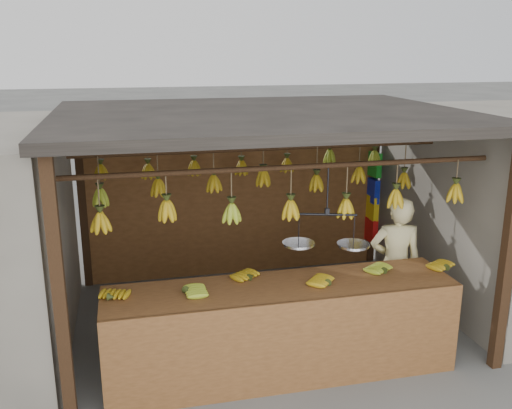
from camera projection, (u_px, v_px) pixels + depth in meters
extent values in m
plane|color=#5B5B57|center=(262.00, 319.00, 6.61)|extent=(80.00, 80.00, 0.00)
cube|color=black|center=(60.00, 298.00, 4.46)|extent=(0.10, 0.10, 2.30)
cube|color=black|center=(507.00, 257.00, 5.33)|extent=(0.10, 0.10, 2.30)
cube|color=black|center=(82.00, 201.00, 7.27)|extent=(0.10, 0.10, 2.30)
cube|color=black|center=(373.00, 184.00, 8.15)|extent=(0.10, 0.10, 2.30)
cube|color=black|center=(262.00, 116.00, 5.98)|extent=(4.30, 3.30, 0.10)
cylinder|color=black|center=(289.00, 167.00, 5.14)|extent=(4.00, 0.05, 0.05)
cylinder|color=black|center=(262.00, 149.00, 6.08)|extent=(4.00, 0.05, 0.05)
cylinder|color=black|center=(243.00, 135.00, 7.01)|extent=(4.00, 0.05, 0.05)
cube|color=brown|center=(236.00, 210.00, 7.78)|extent=(4.00, 0.06, 1.80)
cube|color=brown|center=(281.00, 289.00, 5.33)|extent=(3.31, 0.74, 0.08)
cube|color=brown|center=(292.00, 348.00, 5.10)|extent=(3.31, 0.04, 0.90)
cube|color=black|center=(114.00, 371.00, 4.81)|extent=(0.07, 0.07, 0.82)
cube|color=black|center=(445.00, 330.00, 5.49)|extent=(0.07, 0.07, 0.82)
cube|color=black|center=(114.00, 335.00, 5.41)|extent=(0.07, 0.07, 0.82)
cube|color=black|center=(413.00, 303.00, 6.09)|extent=(0.07, 0.07, 0.82)
ellipsoid|color=#AE8712|center=(111.00, 298.00, 4.98)|extent=(0.25, 0.28, 0.06)
ellipsoid|color=#92A523|center=(186.00, 292.00, 5.10)|extent=(0.25, 0.19, 0.06)
ellipsoid|color=#AE8712|center=(252.00, 277.00, 5.42)|extent=(0.28, 0.30, 0.06)
ellipsoid|color=#AE8712|center=(329.00, 282.00, 5.31)|extent=(0.30, 0.29, 0.06)
ellipsoid|color=#92A523|center=(386.00, 271.00, 5.59)|extent=(0.28, 0.30, 0.06)
ellipsoid|color=#AE8712|center=(448.00, 268.00, 5.67)|extent=(0.27, 0.30, 0.06)
ellipsoid|color=#AE8712|center=(101.00, 222.00, 4.92)|extent=(0.16, 0.16, 0.28)
ellipsoid|color=#AE8712|center=(167.00, 211.00, 4.99)|extent=(0.16, 0.16, 0.28)
ellipsoid|color=#92A523|center=(232.00, 213.00, 5.15)|extent=(0.16, 0.16, 0.28)
ellipsoid|color=#AE8712|center=(291.00, 210.00, 5.29)|extent=(0.16, 0.16, 0.28)
ellipsoid|color=#AE8712|center=(346.00, 208.00, 5.39)|extent=(0.16, 0.16, 0.28)
ellipsoid|color=#AE8712|center=(395.00, 198.00, 5.52)|extent=(0.16, 0.16, 0.28)
ellipsoid|color=#AE8712|center=(455.00, 193.00, 5.57)|extent=(0.16, 0.16, 0.28)
ellipsoid|color=#92A523|center=(100.00, 198.00, 5.77)|extent=(0.16, 0.16, 0.28)
ellipsoid|color=#AE8712|center=(158.00, 187.00, 5.95)|extent=(0.16, 0.16, 0.28)
ellipsoid|color=#AE8712|center=(214.00, 183.00, 6.08)|extent=(0.16, 0.16, 0.28)
ellipsoid|color=#AE8712|center=(263.00, 178.00, 6.20)|extent=(0.16, 0.16, 0.28)
ellipsoid|color=#AE8712|center=(316.00, 183.00, 6.30)|extent=(0.16, 0.16, 0.28)
ellipsoid|color=#AE8712|center=(359.00, 175.00, 6.43)|extent=(0.16, 0.16, 0.28)
ellipsoid|color=#AE8712|center=(404.00, 180.00, 6.54)|extent=(0.16, 0.16, 0.28)
ellipsoid|color=#AE8712|center=(101.00, 172.00, 6.71)|extent=(0.16, 0.16, 0.28)
ellipsoid|color=#AE8712|center=(148.00, 171.00, 6.84)|extent=(0.16, 0.16, 0.28)
ellipsoid|color=#AE8712|center=(194.00, 168.00, 6.98)|extent=(0.16, 0.16, 0.28)
ellipsoid|color=#AE8712|center=(241.00, 168.00, 7.16)|extent=(0.16, 0.16, 0.28)
ellipsoid|color=#AE8712|center=(287.00, 165.00, 7.29)|extent=(0.16, 0.16, 0.28)
ellipsoid|color=#92A523|center=(330.00, 157.00, 7.38)|extent=(0.16, 0.16, 0.28)
ellipsoid|color=#92A523|center=(374.00, 158.00, 7.44)|extent=(0.16, 0.16, 0.28)
cylinder|color=black|center=(328.00, 190.00, 5.28)|extent=(0.02, 0.02, 0.47)
cylinder|color=black|center=(327.00, 214.00, 5.35)|extent=(0.55, 0.19, 0.02)
cylinder|color=silver|center=(299.00, 244.00, 5.44)|extent=(0.30, 0.30, 0.02)
cylinder|color=silver|center=(353.00, 245.00, 5.41)|extent=(0.30, 0.30, 0.02)
imported|color=beige|center=(395.00, 265.00, 6.18)|extent=(0.63, 0.49, 1.53)
cube|color=#199926|center=(375.00, 164.00, 7.91)|extent=(0.08, 0.26, 0.34)
cube|color=#1426BF|center=(373.00, 191.00, 8.01)|extent=(0.08, 0.26, 0.34)
cube|color=yellow|center=(372.00, 207.00, 8.08)|extent=(0.08, 0.26, 0.34)
cube|color=red|center=(371.00, 230.00, 8.16)|extent=(0.08, 0.26, 0.34)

